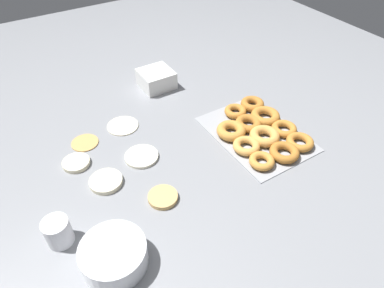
{
  "coord_description": "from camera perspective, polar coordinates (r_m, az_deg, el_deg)",
  "views": [
    {
      "loc": [
        -0.78,
        0.33,
        0.81
      ],
      "look_at": [
        -0.04,
        -0.13,
        0.04
      ],
      "focal_mm": 32.0,
      "sensor_mm": 36.0,
      "label": 1
    }
  ],
  "objects": [
    {
      "name": "pancake_5",
      "position": [
        1.28,
        -17.44,
        0.28
      ],
      "size": [
        0.1,
        0.1,
        0.01
      ],
      "primitive_type": "cylinder",
      "color": "tan",
      "rests_on": "ground_plane"
    },
    {
      "name": "paper_cup",
      "position": [
        1.0,
        -21.44,
        -13.47
      ],
      "size": [
        0.07,
        0.07,
        0.08
      ],
      "color": "white",
      "rests_on": "ground_plane"
    },
    {
      "name": "container_stack",
      "position": [
        1.52,
        -5.97,
        10.73
      ],
      "size": [
        0.13,
        0.14,
        0.07
      ],
      "color": "white",
      "rests_on": "ground_plane"
    },
    {
      "name": "donut_tray",
      "position": [
        1.27,
        11.19,
        2.17
      ],
      "size": [
        0.4,
        0.29,
        0.04
      ],
      "color": "#93969B",
      "rests_on": "ground_plane"
    },
    {
      "name": "pancake_4",
      "position": [
        1.05,
        -4.88,
        -8.81
      ],
      "size": [
        0.09,
        0.09,
        0.01
      ],
      "primitive_type": "cylinder",
      "color": "tan",
      "rests_on": "ground_plane"
    },
    {
      "name": "pancake_2",
      "position": [
        1.21,
        -18.73,
        -2.99
      ],
      "size": [
        0.09,
        0.09,
        0.01
      ],
      "primitive_type": "cylinder",
      "color": "beige",
      "rests_on": "ground_plane"
    },
    {
      "name": "pancake_1",
      "position": [
        1.18,
        -8.4,
        -2.06
      ],
      "size": [
        0.11,
        0.11,
        0.01
      ],
      "primitive_type": "cylinder",
      "color": "silver",
      "rests_on": "ground_plane"
    },
    {
      "name": "pancake_3",
      "position": [
        1.32,
        -11.47,
        3.07
      ],
      "size": [
        0.12,
        0.12,
        0.01
      ],
      "primitive_type": "cylinder",
      "color": "beige",
      "rests_on": "ground_plane"
    },
    {
      "name": "ground_plane",
      "position": [
        1.17,
        -6.37,
        -2.56
      ],
      "size": [
        3.0,
        3.0,
        0.0
      ],
      "primitive_type": "plane",
      "color": "gray"
    },
    {
      "name": "batter_bowl",
      "position": [
        0.92,
        -12.88,
        -17.65
      ],
      "size": [
        0.17,
        0.17,
        0.07
      ],
      "color": "white",
      "rests_on": "ground_plane"
    },
    {
      "name": "pancake_0",
      "position": [
        1.12,
        -14.15,
        -6.06
      ],
      "size": [
        0.1,
        0.1,
        0.02
      ],
      "primitive_type": "cylinder",
      "color": "beige",
      "rests_on": "ground_plane"
    }
  ]
}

